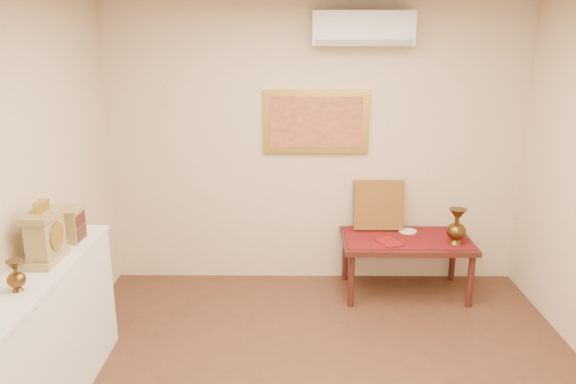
{
  "coord_description": "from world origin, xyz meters",
  "views": [
    {
      "loc": [
        -0.23,
        -3.08,
        2.41
      ],
      "look_at": [
        -0.26,
        1.15,
        1.21
      ],
      "focal_mm": 35.0,
      "sensor_mm": 36.0,
      "label": 1
    }
  ],
  "objects_px": {
    "wooden_chest": "(70,225)",
    "low_table": "(406,245)",
    "brass_urn_tall": "(457,222)",
    "display_ledge": "(36,353)",
    "mantel_clock": "(45,236)"
  },
  "relations": [
    {
      "from": "wooden_chest",
      "to": "low_table",
      "type": "relative_size",
      "value": 0.2
    },
    {
      "from": "brass_urn_tall",
      "to": "display_ledge",
      "type": "height_order",
      "value": "display_ledge"
    },
    {
      "from": "display_ledge",
      "to": "mantel_clock",
      "type": "height_order",
      "value": "mantel_clock"
    },
    {
      "from": "display_ledge",
      "to": "mantel_clock",
      "type": "relative_size",
      "value": 4.93
    },
    {
      "from": "brass_urn_tall",
      "to": "wooden_chest",
      "type": "xyz_separation_m",
      "value": [
        -3.07,
        -1.07,
        0.34
      ]
    },
    {
      "from": "brass_urn_tall",
      "to": "display_ledge",
      "type": "distance_m",
      "value": 3.56
    },
    {
      "from": "display_ledge",
      "to": "mantel_clock",
      "type": "xyz_separation_m",
      "value": [
        0.01,
        0.3,
        0.66
      ]
    },
    {
      "from": "display_ledge",
      "to": "low_table",
      "type": "bearing_deg",
      "value": 35.1
    },
    {
      "from": "brass_urn_tall",
      "to": "wooden_chest",
      "type": "distance_m",
      "value": 3.27
    },
    {
      "from": "brass_urn_tall",
      "to": "mantel_clock",
      "type": "height_order",
      "value": "mantel_clock"
    },
    {
      "from": "display_ledge",
      "to": "wooden_chest",
      "type": "height_order",
      "value": "wooden_chest"
    },
    {
      "from": "brass_urn_tall",
      "to": "display_ledge",
      "type": "relative_size",
      "value": 0.2
    },
    {
      "from": "mantel_clock",
      "to": "low_table",
      "type": "relative_size",
      "value": 0.34
    },
    {
      "from": "mantel_clock",
      "to": "low_table",
      "type": "distance_m",
      "value": 3.17
    },
    {
      "from": "mantel_clock",
      "to": "wooden_chest",
      "type": "bearing_deg",
      "value": 87.82
    }
  ]
}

